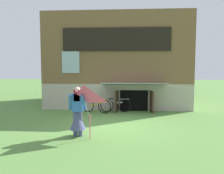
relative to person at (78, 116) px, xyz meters
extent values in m
plane|color=#56843D|center=(1.01, 1.44, -0.67)|extent=(60.00, 60.00, 0.00)
cube|color=#ADA393|center=(1.01, 7.04, 0.00)|extent=(7.75, 5.20, 1.35)
cube|color=brown|center=(1.01, 7.04, 2.53)|extent=(7.75, 5.20, 3.69)
cube|color=black|center=(1.01, 4.40, 2.91)|extent=(5.36, 0.08, 1.14)
cube|color=#9EB7C6|center=(1.01, 4.42, 2.91)|extent=(5.20, 0.04, 1.02)
cube|color=#9EB7C6|center=(-1.30, 4.41, 1.79)|extent=(0.90, 0.06, 1.10)
cube|color=black|center=(1.91, 4.42, -0.15)|extent=(1.40, 0.03, 1.05)
cube|color=#3D2B1E|center=(1.06, 4.14, -0.15)|extent=(0.18, 0.70, 1.05)
cube|color=#3D2B1E|center=(2.76, 4.14, -0.15)|extent=(0.15, 0.70, 1.05)
cube|color=gray|center=(1.91, 3.89, 0.73)|extent=(3.11, 1.09, 0.18)
cylinder|color=#474C75|center=(-0.08, 0.00, -0.27)|extent=(0.14, 0.14, 0.81)
cylinder|color=#474C75|center=(0.08, 0.00, -0.27)|extent=(0.14, 0.14, 0.81)
cone|color=#474C75|center=(0.00, 0.00, -0.15)|extent=(0.52, 0.52, 0.61)
cube|color=#3366B7|center=(0.00, 0.00, 0.42)|extent=(0.34, 0.20, 0.57)
cylinder|color=#3366B7|center=(-0.22, -0.10, 0.45)|extent=(0.17, 0.32, 0.53)
cylinder|color=#3366B7|center=(0.22, -0.10, 0.45)|extent=(0.17, 0.32, 0.53)
cube|color=maroon|center=(0.00, -0.06, 0.66)|extent=(0.20, 0.08, 0.36)
sphere|color=#D8AD8E|center=(0.00, 0.00, 0.82)|extent=(0.22, 0.22, 0.22)
pyramid|color=#E54C7F|center=(0.28, -0.49, 0.67)|extent=(0.98, 0.76, 0.63)
cylinder|color=beige|center=(0.35, -0.25, 0.32)|extent=(0.01, 0.49, 0.56)
cylinder|color=#E54C7F|center=(0.45, -0.30, -0.28)|extent=(0.03, 0.03, 0.78)
torus|color=black|center=(1.45, 4.10, -0.35)|extent=(0.65, 0.12, 0.65)
torus|color=black|center=(0.58, 4.01, -0.35)|extent=(0.65, 0.12, 0.65)
cylinder|color=#ADAFB5|center=(1.01, 4.06, -0.18)|extent=(0.66, 0.11, 0.04)
cylinder|color=#ADAFB5|center=(1.01, 4.06, -0.29)|extent=(0.72, 0.12, 0.26)
cylinder|color=#ADAFB5|center=(0.80, 4.03, -0.18)|extent=(0.04, 0.04, 0.36)
cube|color=black|center=(0.80, 4.03, 0.00)|extent=(0.20, 0.08, 0.05)
cylinder|color=#ADAFB5|center=(1.45, 4.10, -0.03)|extent=(0.44, 0.08, 0.03)
torus|color=black|center=(0.49, 3.69, -0.34)|extent=(0.65, 0.25, 0.67)
torus|color=black|center=(-0.37, 3.97, -0.34)|extent=(0.65, 0.25, 0.67)
cylinder|color=gold|center=(0.06, 3.83, -0.17)|extent=(0.66, 0.25, 0.04)
cylinder|color=gold|center=(0.06, 3.83, -0.28)|extent=(0.72, 0.27, 0.27)
cylinder|color=gold|center=(-0.16, 3.90, -0.17)|extent=(0.04, 0.04, 0.38)
cube|color=black|center=(-0.16, 3.90, 0.02)|extent=(0.20, 0.08, 0.05)
cylinder|color=gold|center=(0.49, 3.69, -0.01)|extent=(0.43, 0.16, 0.03)
camera|label=1|loc=(1.64, -7.33, 1.60)|focal=37.51mm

